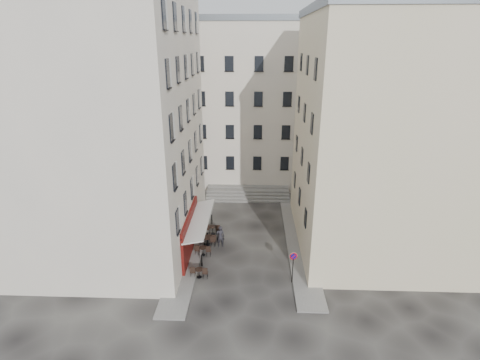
{
  "coord_description": "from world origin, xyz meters",
  "views": [
    {
      "loc": [
        0.61,
        -25.37,
        16.23
      ],
      "look_at": [
        -0.53,
        4.0,
        5.21
      ],
      "focal_mm": 28.0,
      "sensor_mm": 36.0,
      "label": 1
    }
  ],
  "objects_px": {
    "no_parking_sign": "(293,262)",
    "bistro_table_a": "(199,272)",
    "bistro_table_b": "(203,250)",
    "pedestrian": "(220,236)"
  },
  "relations": [
    {
      "from": "bistro_table_a",
      "to": "pedestrian",
      "type": "relative_size",
      "value": 0.69
    },
    {
      "from": "bistro_table_a",
      "to": "bistro_table_b",
      "type": "distance_m",
      "value": 3.01
    },
    {
      "from": "bistro_table_b",
      "to": "pedestrian",
      "type": "height_order",
      "value": "pedestrian"
    },
    {
      "from": "bistro_table_a",
      "to": "pedestrian",
      "type": "distance_m",
      "value": 4.66
    },
    {
      "from": "bistro_table_a",
      "to": "bistro_table_b",
      "type": "height_order",
      "value": "same"
    },
    {
      "from": "bistro_table_b",
      "to": "no_parking_sign",
      "type": "bearing_deg",
      "value": -25.91
    },
    {
      "from": "no_parking_sign",
      "to": "bistro_table_b",
      "type": "bearing_deg",
      "value": 146.29
    },
    {
      "from": "pedestrian",
      "to": "no_parking_sign",
      "type": "bearing_deg",
      "value": 129.73
    },
    {
      "from": "bistro_table_b",
      "to": "pedestrian",
      "type": "distance_m",
      "value": 2.01
    },
    {
      "from": "no_parking_sign",
      "to": "bistro_table_a",
      "type": "relative_size",
      "value": 1.87
    }
  ]
}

